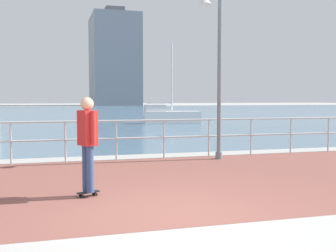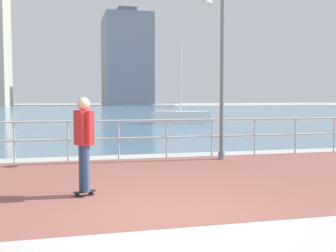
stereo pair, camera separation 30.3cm
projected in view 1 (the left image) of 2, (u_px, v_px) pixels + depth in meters
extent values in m
plane|color=#ADAAA5|center=(69.00, 115.00, 44.51)|extent=(220.00, 220.00, 0.00)
cube|color=brown|center=(139.00, 182.00, 8.60)|extent=(28.00, 6.38, 0.01)
cube|color=slate|center=(66.00, 112.00, 54.89)|extent=(180.00, 88.00, 0.00)
cylinder|color=#B2BCC1|center=(11.00, 143.00, 10.87)|extent=(0.05, 0.05, 1.11)
cylinder|color=#B2BCC1|center=(65.00, 142.00, 11.25)|extent=(0.05, 0.05, 1.11)
cylinder|color=#B2BCC1|center=(116.00, 140.00, 11.62)|extent=(0.05, 0.05, 1.11)
cylinder|color=#B2BCC1|center=(164.00, 139.00, 12.00)|extent=(0.05, 0.05, 1.11)
cylinder|color=#B2BCC1|center=(209.00, 138.00, 12.38)|extent=(0.05, 0.05, 1.11)
cylinder|color=#B2BCC1|center=(251.00, 137.00, 12.76)|extent=(0.05, 0.05, 1.11)
cylinder|color=#B2BCC1|center=(291.00, 136.00, 13.14)|extent=(0.05, 0.05, 1.11)
cylinder|color=#B2BCC1|center=(328.00, 135.00, 13.51)|extent=(0.05, 0.05, 1.11)
cylinder|color=#B2BCC1|center=(116.00, 121.00, 11.59)|extent=(25.20, 0.06, 0.06)
cylinder|color=#B2BCC1|center=(116.00, 139.00, 11.62)|extent=(25.20, 0.06, 0.06)
cylinder|color=slate|center=(219.00, 156.00, 11.85)|extent=(0.19, 0.19, 0.20)
cylinder|color=slate|center=(219.00, 78.00, 11.71)|extent=(0.12, 0.12, 4.64)
cone|color=silver|center=(205.00, 0.00, 11.26)|extent=(0.36, 0.36, 0.22)
cylinder|color=black|center=(94.00, 194.00, 7.40)|extent=(0.07, 0.05, 0.06)
cylinder|color=black|center=(96.00, 194.00, 7.34)|extent=(0.07, 0.05, 0.06)
cylinder|color=black|center=(81.00, 196.00, 7.25)|extent=(0.07, 0.05, 0.06)
cylinder|color=black|center=(83.00, 196.00, 7.19)|extent=(0.07, 0.05, 0.06)
cube|color=black|center=(88.00, 192.00, 7.29)|extent=(0.41, 0.25, 0.02)
cylinder|color=#384C7A|center=(86.00, 168.00, 7.33)|extent=(0.17, 0.17, 0.83)
cylinder|color=#384C7A|center=(90.00, 169.00, 7.20)|extent=(0.17, 0.17, 0.83)
cube|color=red|center=(87.00, 128.00, 7.22)|extent=(0.35, 0.40, 0.62)
cylinder|color=red|center=(82.00, 126.00, 7.40)|extent=(0.12, 0.12, 0.58)
cylinder|color=red|center=(93.00, 128.00, 7.03)|extent=(0.12, 0.12, 0.58)
sphere|color=#DBAD89|center=(87.00, 104.00, 7.19)|extent=(0.23, 0.23, 0.23)
cube|color=white|center=(172.00, 117.00, 28.90)|extent=(4.04, 1.49, 0.85)
cube|color=silver|center=(155.00, 108.00, 28.61)|extent=(1.48, 0.95, 0.47)
cylinder|color=silver|center=(172.00, 77.00, 28.71)|extent=(0.09, 0.09, 4.73)
cylinder|color=silver|center=(160.00, 103.00, 28.65)|extent=(1.79, 0.19, 0.08)
cube|color=slate|center=(114.00, 61.00, 107.96)|extent=(11.89, 16.30, 23.18)
cube|color=#4E5560|center=(114.00, 12.00, 107.13)|extent=(4.75, 6.52, 2.00)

